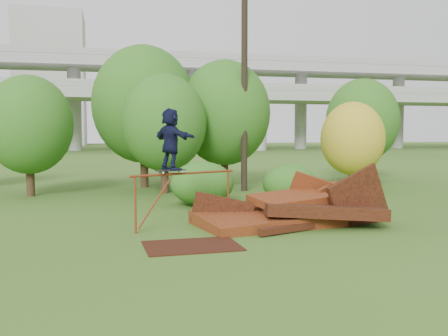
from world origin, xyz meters
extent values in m
plane|color=#2D5116|center=(0.00, 0.00, 0.00)|extent=(240.00, 240.00, 0.00)
cube|color=#44180C|center=(0.30, 1.36, 0.18)|extent=(4.26, 3.08, 0.65)
cube|color=black|center=(1.80, 1.06, 0.42)|extent=(3.63, 2.66, 0.65)
cube|color=#44180C|center=(1.10, 1.56, 0.70)|extent=(2.50, 1.95, 0.46)
cube|color=black|center=(2.90, 0.86, 0.65)|extent=(2.22, 0.61, 2.18)
cube|color=#44180C|center=(2.10, 2.36, 0.55)|extent=(1.77, 0.95, 1.82)
cube|color=black|center=(-0.90, 1.76, 0.35)|extent=(1.84, 0.56, 1.20)
cube|color=black|center=(0.60, 0.16, 0.12)|extent=(2.06, 0.94, 0.18)
cube|color=#44180C|center=(2.50, 2.06, 0.95)|extent=(1.08, 0.96, 0.32)
cylinder|color=maroon|center=(-3.40, 0.98, 0.75)|extent=(0.06, 0.06, 1.49)
cylinder|color=maroon|center=(-0.61, 2.29, 0.75)|extent=(0.06, 0.06, 1.49)
cylinder|color=maroon|center=(-2.00, 1.64, 1.49)|extent=(3.09, 1.50, 0.06)
cube|color=black|center=(-2.41, 1.45, 1.60)|extent=(0.87, 0.57, 0.03)
cylinder|color=beige|center=(-2.65, 1.23, 1.56)|extent=(0.07, 0.05, 0.06)
cylinder|color=beige|center=(-2.73, 1.40, 1.56)|extent=(0.07, 0.05, 0.06)
cylinder|color=beige|center=(-2.09, 1.49, 1.56)|extent=(0.07, 0.05, 0.06)
cylinder|color=beige|center=(-2.17, 1.66, 1.56)|extent=(0.07, 0.05, 0.06)
imported|color=#111433|center=(-2.41, 1.45, 2.45)|extent=(1.22, 1.58, 1.67)
cube|color=black|center=(-2.21, -0.83, 0.01)|extent=(2.23, 1.64, 0.03)
cylinder|color=black|center=(-7.24, 9.78, 0.82)|extent=(0.34, 0.34, 1.63)
ellipsoid|color=#285215|center=(-7.24, 9.78, 2.96)|extent=(3.54, 3.54, 4.07)
cylinder|color=black|center=(-2.40, 12.15, 1.08)|extent=(0.38, 0.38, 2.15)
ellipsoid|color=#285215|center=(-2.40, 12.15, 3.99)|extent=(4.88, 4.88, 5.62)
cylinder|color=black|center=(-1.71, 9.57, 0.84)|extent=(0.34, 0.34, 1.68)
ellipsoid|color=#285215|center=(-1.71, 9.57, 3.06)|extent=(3.66, 3.66, 4.21)
cylinder|color=black|center=(1.42, 11.54, 0.97)|extent=(0.37, 0.37, 1.93)
ellipsoid|color=#285215|center=(1.42, 11.54, 3.59)|extent=(4.42, 4.42, 5.08)
cylinder|color=black|center=(6.89, 9.01, 0.63)|extent=(0.31, 0.31, 1.26)
ellipsoid|color=#A58C19|center=(6.89, 9.01, 2.37)|extent=(2.94, 2.94, 3.38)
cylinder|color=black|center=(9.60, 13.14, 0.91)|extent=(0.36, 0.36, 1.82)
ellipsoid|color=#285215|center=(9.60, 13.14, 3.31)|extent=(3.99, 3.99, 4.59)
ellipsoid|color=#285215|center=(-0.79, 5.56, 0.80)|extent=(2.30, 2.12, 1.59)
ellipsoid|color=#285215|center=(2.54, 5.53, 0.73)|extent=(2.05, 1.88, 1.45)
cylinder|color=black|center=(1.90, 9.67, 4.80)|extent=(0.28, 0.28, 9.60)
cube|color=gray|center=(0.00, 60.00, 8.00)|extent=(160.00, 9.00, 1.40)
cube|color=gray|center=(0.00, 66.00, 13.00)|extent=(160.00, 9.00, 1.40)
cylinder|color=gray|center=(-18.00, 60.00, 4.00)|extent=(2.20, 2.20, 8.00)
cylinder|color=gray|center=(0.00, 60.00, 4.00)|extent=(2.20, 2.20, 8.00)
cylinder|color=gray|center=(18.00, 60.00, 4.00)|extent=(2.20, 2.20, 8.00)
cube|color=#9E9E99|center=(-16.00, 102.00, 14.00)|extent=(14.00, 14.00, 28.00)
camera|label=1|loc=(-4.04, -12.04, 2.61)|focal=40.00mm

